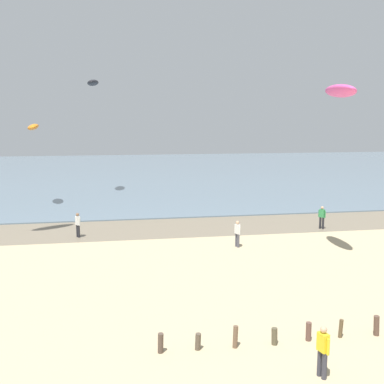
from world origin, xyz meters
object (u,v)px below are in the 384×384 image
(person_by_waterline, at_px, (322,217))
(person_trailing_behind, at_px, (237,233))
(person_nearest_camera, at_px, (78,224))
(person_far_down_beach, at_px, (323,350))
(kite_aloft_2, at_px, (33,127))
(kite_aloft_3, at_px, (93,83))
(kite_aloft_5, at_px, (340,91))

(person_by_waterline, relative_size, person_trailing_behind, 1.00)
(person_nearest_camera, distance_m, person_by_waterline, 17.74)
(person_far_down_beach, height_order, kite_aloft_2, kite_aloft_2)
(kite_aloft_3, xyz_separation_m, kite_aloft_5, (14.34, -26.14, -2.24))
(person_nearest_camera, distance_m, person_far_down_beach, 21.37)
(person_nearest_camera, height_order, person_far_down_beach, same)
(person_nearest_camera, bearing_deg, person_far_down_beach, -65.67)
(kite_aloft_2, xyz_separation_m, kite_aloft_5, (19.55, -19.77, 2.23))
(person_by_waterline, relative_size, person_far_down_beach, 1.00)
(kite_aloft_3, height_order, kite_aloft_5, kite_aloft_3)
(person_far_down_beach, height_order, kite_aloft_5, kite_aloft_5)
(person_trailing_behind, height_order, kite_aloft_2, kite_aloft_2)
(person_trailing_behind, height_order, kite_aloft_5, kite_aloft_5)
(person_far_down_beach, relative_size, kite_aloft_3, 0.48)
(person_trailing_behind, height_order, kite_aloft_3, kite_aloft_3)
(kite_aloft_3, bearing_deg, kite_aloft_5, 31.54)
(kite_aloft_5, bearing_deg, person_trailing_behind, -120.65)
(person_by_waterline, xyz_separation_m, kite_aloft_2, (-22.27, 12.54, 6.49))
(person_far_down_beach, bearing_deg, person_by_waterline, 64.80)
(kite_aloft_2, relative_size, kite_aloft_5, 0.89)
(kite_aloft_5, bearing_deg, kite_aloft_2, -130.48)
(person_nearest_camera, distance_m, kite_aloft_3, 21.45)
(person_far_down_beach, relative_size, person_trailing_behind, 1.00)
(person_far_down_beach, bearing_deg, kite_aloft_3, 102.10)
(person_trailing_behind, bearing_deg, person_by_waterline, 26.73)
(person_nearest_camera, relative_size, kite_aloft_5, 0.48)
(person_nearest_camera, distance_m, kite_aloft_2, 14.42)
(person_far_down_beach, distance_m, kite_aloft_3, 40.28)
(person_by_waterline, height_order, person_trailing_behind, same)
(person_trailing_behind, bearing_deg, person_nearest_camera, 157.23)
(person_by_waterline, xyz_separation_m, kite_aloft_5, (-2.72, -7.23, 8.71))
(person_by_waterline, height_order, kite_aloft_2, kite_aloft_2)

